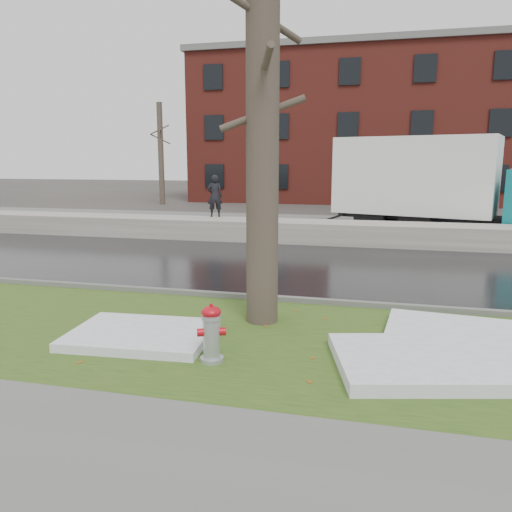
% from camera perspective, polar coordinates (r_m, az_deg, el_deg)
% --- Properties ---
extents(ground, '(120.00, 120.00, 0.00)m').
position_cam_1_polar(ground, '(9.22, 1.52, -7.06)').
color(ground, '#47423D').
rests_on(ground, ground).
extents(verge, '(60.00, 4.50, 0.04)m').
position_cam_1_polar(verge, '(8.07, -0.40, -9.57)').
color(verge, '#2A4B19').
rests_on(verge, ground).
extents(sidewalk, '(60.00, 3.00, 0.05)m').
position_cam_1_polar(sidewalk, '(4.91, -12.21, -24.31)').
color(sidewalk, slate).
rests_on(sidewalk, ground).
extents(road, '(60.00, 7.00, 0.03)m').
position_cam_1_polar(road, '(13.51, 5.58, -1.25)').
color(road, black).
rests_on(road, ground).
extents(parking_lot, '(60.00, 9.00, 0.03)m').
position_cam_1_polar(parking_lot, '(21.84, 8.80, 3.30)').
color(parking_lot, slate).
rests_on(parking_lot, ground).
extents(curb, '(60.00, 0.15, 0.14)m').
position_cam_1_polar(curb, '(10.14, 2.72, -4.99)').
color(curb, slate).
rests_on(curb, ground).
extents(snowbank, '(60.00, 1.60, 0.75)m').
position_cam_1_polar(snowbank, '(17.55, 7.58, 2.70)').
color(snowbank, '#B7B1A7').
rests_on(snowbank, ground).
extents(brick_building, '(26.00, 12.00, 10.00)m').
position_cam_1_polar(brick_building, '(38.64, 14.38, 13.73)').
color(brick_building, maroon).
rests_on(brick_building, ground).
extents(bg_tree_left, '(1.40, 1.62, 6.50)m').
position_cam_1_polar(bg_tree_left, '(33.58, -10.82, 11.51)').
color(bg_tree_left, brown).
rests_on(bg_tree_left, ground).
extents(bg_tree_center, '(1.40, 1.62, 6.50)m').
position_cam_1_polar(bg_tree_center, '(35.46, 0.99, 11.65)').
color(bg_tree_center, brown).
rests_on(bg_tree_center, ground).
extents(fire_hydrant, '(0.42, 0.40, 0.84)m').
position_cam_1_polar(fire_hydrant, '(7.09, -5.12, -8.51)').
color(fire_hydrant, '#A9ACB1').
rests_on(fire_hydrant, verge).
extents(tree, '(1.41, 1.64, 6.92)m').
position_cam_1_polar(tree, '(8.52, 0.75, 15.48)').
color(tree, brown).
rests_on(tree, verge).
extents(box_truck, '(11.23, 5.12, 3.73)m').
position_cam_1_polar(box_truck, '(20.31, 21.01, 7.70)').
color(box_truck, black).
rests_on(box_truck, ground).
extents(worker, '(0.67, 0.56, 1.57)m').
position_cam_1_polar(worker, '(18.90, -4.74, 6.86)').
color(worker, black).
rests_on(worker, snowbank).
extents(snow_patch_near, '(2.80, 2.26, 0.16)m').
position_cam_1_polar(snow_patch_near, '(8.49, 23.51, -8.74)').
color(snow_patch_near, white).
rests_on(snow_patch_near, verge).
extents(snow_patch_far, '(2.31, 1.75, 0.14)m').
position_cam_1_polar(snow_patch_far, '(8.24, -12.97, -8.74)').
color(snow_patch_far, white).
rests_on(snow_patch_far, verge).
extents(snow_patch_side, '(3.15, 2.41, 0.18)m').
position_cam_1_polar(snow_patch_side, '(7.41, 20.29, -11.28)').
color(snow_patch_side, white).
rests_on(snow_patch_side, verge).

